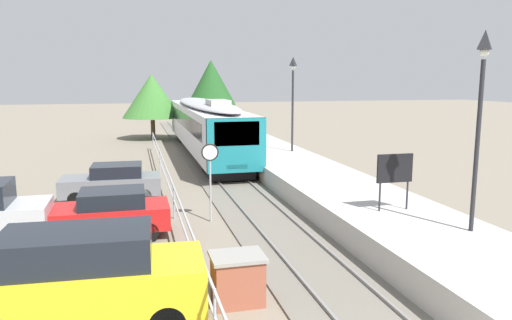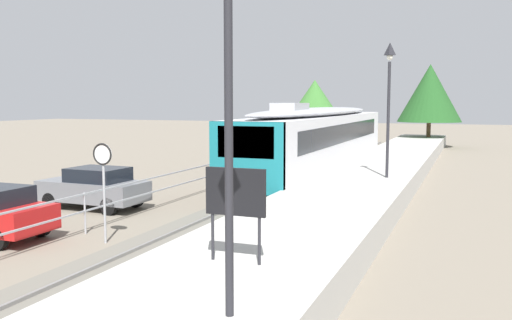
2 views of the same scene
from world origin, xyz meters
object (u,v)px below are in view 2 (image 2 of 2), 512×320
object	(u,v)px
platform_lamp_near_end	(228,50)
platform_notice_board	(235,195)
commuter_train	(319,136)
speed_limit_sign	(103,168)
platform_lamp_mid_platform	(389,84)
parked_hatchback_grey	(94,187)

from	to	relation	value
platform_lamp_near_end	platform_notice_board	world-z (taller)	platform_lamp_near_end
commuter_train	platform_lamp_near_end	distance (m)	21.37
platform_lamp_near_end	speed_limit_sign	size ratio (longest dim) A/B	1.91
platform_lamp_mid_platform	parked_hatchback_grey	world-z (taller)	platform_lamp_mid_platform
commuter_train	speed_limit_sign	size ratio (longest dim) A/B	7.19
platform_lamp_mid_platform	parked_hatchback_grey	distance (m)	12.02
speed_limit_sign	parked_hatchback_grey	bearing A→B (deg)	130.59
platform_lamp_near_end	platform_lamp_mid_platform	xyz separation A→B (m)	(0.00, 15.46, 0.00)
commuter_train	platform_lamp_mid_platform	world-z (taller)	platform_lamp_mid_platform
commuter_train	platform_lamp_near_end	world-z (taller)	platform_lamp_near_end
platform_lamp_mid_platform	platform_notice_board	size ratio (longest dim) A/B	2.97
speed_limit_sign	platform_notice_board	bearing A→B (deg)	-30.31
parked_hatchback_grey	platform_notice_board	bearing A→B (deg)	-39.15
commuter_train	platform_lamp_near_end	size ratio (longest dim) A/B	3.77
platform_lamp_near_end	parked_hatchback_grey	bearing A→B (deg)	135.48
platform_lamp_mid_platform	speed_limit_sign	bearing A→B (deg)	-122.51
commuter_train	platform_lamp_mid_platform	xyz separation A→B (m)	(4.23, -5.34, 2.47)
parked_hatchback_grey	speed_limit_sign	bearing A→B (deg)	-49.41
platform_lamp_mid_platform	platform_notice_board	bearing A→B (deg)	-94.26
commuter_train	platform_lamp_mid_platform	distance (m)	7.25
platform_lamp_near_end	speed_limit_sign	distance (m)	8.77
platform_lamp_near_end	parked_hatchback_grey	xyz separation A→B (m)	(-9.78, 9.61, -3.83)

